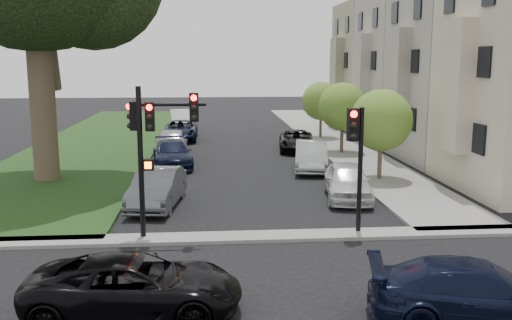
{
  "coord_description": "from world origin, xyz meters",
  "views": [
    {
      "loc": [
        -1.69,
        -15.3,
        5.63
      ],
      "look_at": [
        0.0,
        5.0,
        2.0
      ],
      "focal_mm": 40.0,
      "sensor_mm": 36.0,
      "label": 1
    }
  ],
  "objects": [
    {
      "name": "traffic_signal_secondary",
      "position": [
        2.96,
        2.19,
        2.88
      ],
      "size": [
        0.54,
        0.44,
        4.13
      ],
      "color": "black",
      "rests_on": "ground"
    },
    {
      "name": "car_parked_7",
      "position": [
        -3.88,
        17.89,
        0.78
      ],
      "size": [
        2.08,
        4.69,
        1.57
      ],
      "primitive_type": "imported",
      "rotation": [
        0.0,
        0.0,
        0.05
      ],
      "color": "#999BA0",
      "rests_on": "ground"
    },
    {
      "name": "small_tree_b",
      "position": [
        6.2,
        17.83,
        2.83
      ],
      "size": [
        2.84,
        2.84,
        4.26
      ],
      "color": "brown",
      "rests_on": "ground"
    },
    {
      "name": "car_parked_1",
      "position": [
        3.49,
        12.93,
        0.74
      ],
      "size": [
        2.3,
        4.7,
        1.48
      ],
      "primitive_type": "imported",
      "rotation": [
        0.0,
        0.0,
        -0.17
      ],
      "color": "#999BA0",
      "rests_on": "ground"
    },
    {
      "name": "ground",
      "position": [
        0.0,
        0.0,
        0.0
      ],
      "size": [
        140.0,
        140.0,
        0.0
      ],
      "primitive_type": "plane",
      "color": "black",
      "rests_on": "ground"
    },
    {
      "name": "car_parked_8",
      "position": [
        -3.69,
        24.47,
        0.69
      ],
      "size": [
        2.34,
        5.01,
        1.39
      ],
      "primitive_type": "imported",
      "rotation": [
        0.0,
        0.0,
        -0.01
      ],
      "color": "black",
      "rests_on": "ground"
    },
    {
      "name": "traffic_signal_main",
      "position": [
        -3.42,
        2.23,
        3.32
      ],
      "size": [
        2.34,
        0.6,
        4.81
      ],
      "color": "black",
      "rests_on": "ground"
    },
    {
      "name": "grass_strip",
      "position": [
        -9.0,
        24.0,
        0.06
      ],
      "size": [
        8.0,
        44.0,
        0.12
      ],
      "primitive_type": "cube",
      "color": "black",
      "rests_on": "ground"
    },
    {
      "name": "house_d",
      "position": [
        12.45,
        30.5,
        6.93
      ],
      "size": [
        7.7,
        7.55,
        15.97
      ],
      "color": "#77735D",
      "rests_on": "ground"
    },
    {
      "name": "small_tree_a",
      "position": [
        6.2,
        10.17,
        2.84
      ],
      "size": [
        2.85,
        2.85,
        4.27
      ],
      "color": "brown",
      "rests_on": "ground"
    },
    {
      "name": "house_c",
      "position": [
        12.45,
        23.0,
        6.93
      ],
      "size": [
        7.7,
        7.55,
        15.97
      ],
      "color": "#AEADAD",
      "rests_on": "ground"
    },
    {
      "name": "car_parked_5",
      "position": [
        -3.71,
        6.26,
        0.73
      ],
      "size": [
        2.12,
        4.61,
        1.46
      ],
      "primitive_type": "imported",
      "rotation": [
        0.0,
        0.0,
        -0.13
      ],
      "color": "#3F4247",
      "rests_on": "ground"
    },
    {
      "name": "car_parked_6",
      "position": [
        -3.64,
        14.56,
        0.69
      ],
      "size": [
        2.49,
        4.97,
        1.39
      ],
      "primitive_type": "imported",
      "rotation": [
        0.0,
        0.0,
        0.12
      ],
      "color": "black",
      "rests_on": "ground"
    },
    {
      "name": "car_parked_2",
      "position": [
        3.71,
        19.22,
        0.64
      ],
      "size": [
        2.62,
        4.8,
        1.27
      ],
      "primitive_type": "imported",
      "rotation": [
        0.0,
        0.0,
        -0.11
      ],
      "color": "black",
      "rests_on": "ground"
    },
    {
      "name": "small_tree_c",
      "position": [
        6.2,
        24.35,
        2.69
      ],
      "size": [
        2.69,
        2.69,
        4.04
      ],
      "color": "brown",
      "rests_on": "ground"
    },
    {
      "name": "house_b",
      "position": [
        12.45,
        15.5,
        6.93
      ],
      "size": [
        7.7,
        7.55,
        15.97
      ],
      "color": "gray",
      "rests_on": "ground"
    },
    {
      "name": "car_cross_far",
      "position": [
        4.03,
        -4.23,
        0.68
      ],
      "size": [
        4.96,
        2.79,
        1.36
      ],
      "primitive_type": "imported",
      "rotation": [
        0.0,
        0.0,
        1.37
      ],
      "color": "black",
      "rests_on": "ground"
    },
    {
      "name": "car_parked_0",
      "position": [
        3.88,
        6.86,
        0.74
      ],
      "size": [
        2.35,
        4.55,
        1.48
      ],
      "primitive_type": "imported",
      "rotation": [
        0.0,
        0.0,
        -0.14
      ],
      "color": "silver",
      "rests_on": "ground"
    },
    {
      "name": "car_parked_9",
      "position": [
        -3.89,
        30.58,
        0.8
      ],
      "size": [
        2.19,
        4.98,
        1.59
      ],
      "primitive_type": "imported",
      "rotation": [
        0.0,
        0.0,
        0.11
      ],
      "color": "silver",
      "rests_on": "ground"
    },
    {
      "name": "sidewalk_right",
      "position": [
        6.75,
        24.0,
        0.06
      ],
      "size": [
        3.5,
        44.0,
        0.12
      ],
      "primitive_type": "cube",
      "color": "gray",
      "rests_on": "ground"
    },
    {
      "name": "car_cross_near",
      "position": [
        -3.38,
        -3.17,
        0.66
      ],
      "size": [
        4.83,
        2.35,
        1.32
      ],
      "primitive_type": "imported",
      "rotation": [
        0.0,
        0.0,
        1.54
      ],
      "color": "black",
      "rests_on": "ground"
    },
    {
      "name": "sidewalk_cross",
      "position": [
        0.0,
        2.0,
        0.06
      ],
      "size": [
        60.0,
        1.0,
        0.12
      ],
      "primitive_type": "cube",
      "color": "gray",
      "rests_on": "ground"
    }
  ]
}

